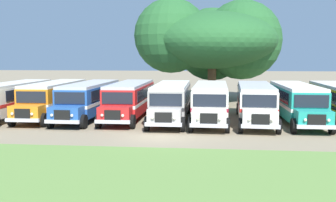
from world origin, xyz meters
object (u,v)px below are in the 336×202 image
at_px(parked_bus_slot_0, 13,98).
at_px(parked_bus_slot_2, 90,98).
at_px(parked_bus_slot_4, 172,100).
at_px(parked_bus_slot_7, 296,101).
at_px(parked_bus_slot_6, 255,101).
at_px(broad_shade_tree, 213,40).
at_px(parked_bus_slot_3, 130,98).
at_px(parked_bus_slot_5, 211,100).
at_px(parked_bus_slot_1, 54,97).

distance_m(parked_bus_slot_0, parked_bus_slot_2, 6.32).
bearing_deg(parked_bus_slot_4, parked_bus_slot_7, 90.60).
relative_size(parked_bus_slot_6, broad_shade_tree, 0.69).
height_order(parked_bus_slot_3, parked_bus_slot_6, same).
relative_size(parked_bus_slot_2, broad_shade_tree, 0.68).
height_order(parked_bus_slot_5, parked_bus_slot_7, same).
height_order(parked_bus_slot_0, parked_bus_slot_4, same).
bearing_deg(parked_bus_slot_4, broad_shade_tree, 166.12).
bearing_deg(parked_bus_slot_0, parked_bus_slot_4, 90.47).
distance_m(parked_bus_slot_1, parked_bus_slot_5, 12.92).
distance_m(parked_bus_slot_1, parked_bus_slot_3, 6.37).
bearing_deg(parked_bus_slot_2, parked_bus_slot_5, 88.43).
distance_m(parked_bus_slot_0, parked_bus_slot_1, 3.28).
height_order(parked_bus_slot_4, parked_bus_slot_7, same).
xyz_separation_m(parked_bus_slot_0, parked_bus_slot_7, (22.60, 0.12, 0.00)).
height_order(parked_bus_slot_1, parked_bus_slot_5, same).
distance_m(parked_bus_slot_0, parked_bus_slot_7, 22.60).
distance_m(parked_bus_slot_3, parked_bus_slot_7, 13.03).
distance_m(parked_bus_slot_3, parked_bus_slot_6, 9.95).
xyz_separation_m(parked_bus_slot_1, parked_bus_slot_4, (9.84, -0.72, 0.00)).
distance_m(parked_bus_slot_6, broad_shade_tree, 14.82).
bearing_deg(broad_shade_tree, parked_bus_slot_7, -64.78).
bearing_deg(parked_bus_slot_6, parked_bus_slot_0, -87.03).
bearing_deg(parked_bus_slot_0, parked_bus_slot_1, 102.99).
height_order(parked_bus_slot_3, parked_bus_slot_4, same).
height_order(parked_bus_slot_2, parked_bus_slot_6, same).
bearing_deg(parked_bus_slot_0, broad_shade_tree, 129.92).
xyz_separation_m(parked_bus_slot_4, parked_bus_slot_5, (3.06, -0.10, 0.00)).
relative_size(parked_bus_slot_2, parked_bus_slot_6, 1.00).
bearing_deg(broad_shade_tree, parked_bus_slot_3, -117.92).
bearing_deg(parked_bus_slot_3, parked_bus_slot_1, -89.99).
bearing_deg(parked_bus_slot_7, parked_bus_slot_1, -91.76).
height_order(parked_bus_slot_0, parked_bus_slot_3, same).
distance_m(parked_bus_slot_4, parked_bus_slot_7, 9.56).
bearing_deg(parked_bus_slot_7, parked_bus_slot_6, -85.74).
distance_m(parked_bus_slot_2, broad_shade_tree, 17.24).
xyz_separation_m(parked_bus_slot_1, parked_bus_slot_6, (16.28, -0.83, 0.00)).
bearing_deg(broad_shade_tree, parked_bus_slot_0, -140.57).
height_order(parked_bus_slot_6, parked_bus_slot_7, same).
relative_size(parked_bus_slot_2, parked_bus_slot_3, 1.00).
height_order(parked_bus_slot_1, broad_shade_tree, broad_shade_tree).
relative_size(parked_bus_slot_4, parked_bus_slot_6, 0.99).
relative_size(parked_bus_slot_5, parked_bus_slot_6, 1.00).
distance_m(parked_bus_slot_5, broad_shade_tree, 14.47).
bearing_deg(broad_shade_tree, parked_bus_slot_6, -76.85).
distance_m(parked_bus_slot_2, parked_bus_slot_4, 6.74).
xyz_separation_m(parked_bus_slot_1, parked_bus_slot_3, (6.37, -0.03, 0.00)).
xyz_separation_m(parked_bus_slot_2, parked_bus_slot_6, (13.18, -0.48, 0.00)).
distance_m(parked_bus_slot_4, parked_bus_slot_5, 3.06).
bearing_deg(parked_bus_slot_1, broad_shade_tree, 133.71).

